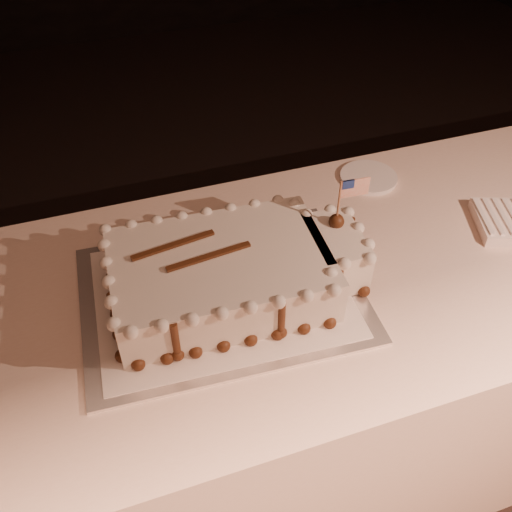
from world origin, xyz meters
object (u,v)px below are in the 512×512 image
object	(u,v)px
cake_board	(222,294)
side_plate	(369,177)
banquet_table	(325,363)
sheet_cake	(235,272)

from	to	relation	value
cake_board	side_plate	distance (m)	0.58
banquet_table	sheet_cake	world-z (taller)	sheet_cake
cake_board	side_plate	world-z (taller)	side_plate
sheet_cake	cake_board	bearing A→B (deg)	177.02
sheet_cake	side_plate	bearing A→B (deg)	31.51
cake_board	side_plate	bearing A→B (deg)	33.21
side_plate	sheet_cake	bearing A→B (deg)	-148.49
cake_board	sheet_cake	xyz separation A→B (m)	(0.03, -0.00, 0.06)
cake_board	sheet_cake	world-z (taller)	sheet_cake
sheet_cake	side_plate	world-z (taller)	sheet_cake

